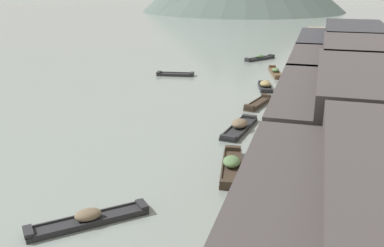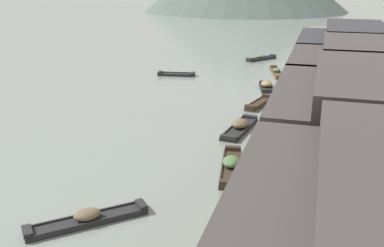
{
  "view_description": "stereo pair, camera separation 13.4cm",
  "coord_description": "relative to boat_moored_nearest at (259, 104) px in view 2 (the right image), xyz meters",
  "views": [
    {
      "loc": [
        10.27,
        -1.23,
        9.87
      ],
      "look_at": [
        3.59,
        21.76,
        1.75
      ],
      "focal_mm": 40.93,
      "sensor_mm": 36.0,
      "label": 1
    },
    {
      "loc": [
        10.4,
        -1.19,
        9.87
      ],
      "look_at": [
        3.59,
        21.76,
        1.75
      ],
      "focal_mm": 40.93,
      "sensor_mm": 36.0,
      "label": 2
    }
  ],
  "objects": [
    {
      "name": "boat_midriver_drifting",
      "position": [
        -2.6,
        20.02,
        0.05
      ],
      "size": [
        3.32,
        4.09,
        0.65
      ],
      "color": "#232326",
      "rests_on": "ground"
    },
    {
      "name": "boat_moored_nearest",
      "position": [
        0.0,
        0.0,
        0.0
      ],
      "size": [
        1.73,
        4.06,
        0.5
      ],
      "color": "#33281E",
      "rests_on": "ground"
    },
    {
      "name": "boat_midriver_upstream",
      "position": [
        0.38,
        -12.65,
        0.09
      ],
      "size": [
        1.75,
        4.92,
        0.75
      ],
      "color": "#33281E",
      "rests_on": "ground"
    },
    {
      "name": "boat_moored_second",
      "position": [
        -9.8,
        8.62,
        -0.04
      ],
      "size": [
        3.95,
        1.64,
        0.38
      ],
      "color": "#232326",
      "rests_on": "ground"
    },
    {
      "name": "boat_crossing_west",
      "position": [
        -0.36,
        -6.26,
        0.09
      ],
      "size": [
        1.77,
        5.01,
        0.77
      ],
      "color": "#232326",
      "rests_on": "ground"
    },
    {
      "name": "house_waterfront_narrow",
      "position": [
        6.4,
        -4.17,
        3.61
      ],
      "size": [
        7.09,
        8.39,
        6.14
      ],
      "color": "#7F705B",
      "rests_on": "riverbank_right"
    },
    {
      "name": "house_waterfront_tall",
      "position": [
        6.07,
        -11.37,
        3.62
      ],
      "size": [
        6.44,
        6.91,
        6.14
      ],
      "color": "gray",
      "rests_on": "riverbank_right"
    },
    {
      "name": "house_waterfront_second",
      "position": [
        5.66,
        -18.38,
        3.62
      ],
      "size": [
        5.61,
        7.97,
        6.14
      ],
      "color": "#75604C",
      "rests_on": "riverbank_right"
    },
    {
      "name": "boat_upstream_distant",
      "position": [
        -0.13,
        5.67,
        0.11
      ],
      "size": [
        1.81,
        3.61,
        0.74
      ],
      "color": "#232326",
      "rests_on": "ground"
    },
    {
      "name": "boat_moored_far",
      "position": [
        -4.33,
        -19.54,
        0.04
      ],
      "size": [
        4.33,
        4.11,
        0.64
      ],
      "color": "#232326",
      "rests_on": "ground"
    },
    {
      "name": "boat_moored_third",
      "position": [
        0.09,
        12.31,
        0.03
      ],
      "size": [
        2.06,
        5.42,
        0.63
      ],
      "color": "brown",
      "rests_on": "ground"
    }
  ]
}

